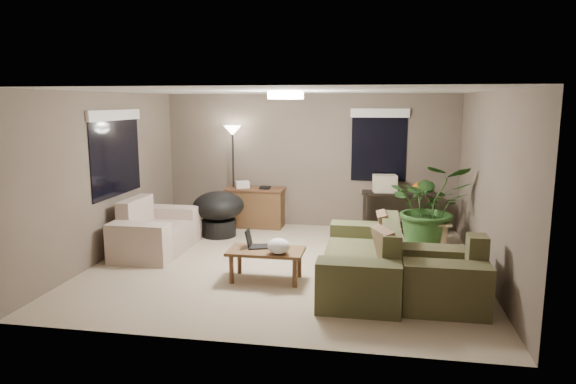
% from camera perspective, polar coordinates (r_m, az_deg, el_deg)
% --- Properties ---
extents(room_shell, '(5.50, 5.50, 5.50)m').
position_cam_1_polar(room_shell, '(7.28, -0.27, 1.28)').
color(room_shell, tan).
rests_on(room_shell, ground).
extents(main_sofa, '(0.95, 2.20, 0.85)m').
position_cam_1_polar(main_sofa, '(6.78, 8.50, -7.81)').
color(main_sofa, '#4A4C2D').
rests_on(main_sofa, ground).
extents(throw_pillows, '(0.39, 1.39, 0.47)m').
position_cam_1_polar(throw_pillows, '(6.68, 10.77, -4.97)').
color(throw_pillows, '#8C7251').
rests_on(throw_pillows, main_sofa).
extents(loveseat, '(0.90, 1.60, 0.85)m').
position_cam_1_polar(loveseat, '(8.44, -14.62, -4.44)').
color(loveseat, '#BCB0A0').
rests_on(loveseat, ground).
extents(armchair, '(0.95, 1.00, 0.85)m').
position_cam_1_polar(armchair, '(6.36, 16.94, -9.33)').
color(armchair, brown).
rests_on(armchair, ground).
extents(coffee_table, '(1.00, 0.55, 0.42)m').
position_cam_1_polar(coffee_table, '(6.86, -2.47, -6.91)').
color(coffee_table, brown).
rests_on(coffee_table, ground).
extents(laptop, '(0.39, 0.32, 0.24)m').
position_cam_1_polar(laptop, '(6.96, -3.66, -5.64)').
color(laptop, black).
rests_on(laptop, coffee_table).
extents(plastic_bag, '(0.30, 0.27, 0.20)m').
position_cam_1_polar(plastic_bag, '(6.64, -1.06, -6.03)').
color(plastic_bag, white).
rests_on(plastic_bag, coffee_table).
extents(desk, '(1.10, 0.50, 0.75)m').
position_cam_1_polar(desk, '(9.75, -3.63, -1.70)').
color(desk, brown).
rests_on(desk, ground).
extents(desk_papers, '(0.70, 0.30, 0.12)m').
position_cam_1_polar(desk_papers, '(9.70, -4.57, 0.77)').
color(desk_papers, silver).
rests_on(desk_papers, desk).
extents(console_table, '(1.30, 0.40, 0.75)m').
position_cam_1_polar(console_table, '(9.47, 12.12, -1.89)').
color(console_table, black).
rests_on(console_table, ground).
extents(pumpkin, '(0.27, 0.27, 0.19)m').
position_cam_1_polar(pumpkin, '(9.42, 14.34, 0.48)').
color(pumpkin, orange).
rests_on(pumpkin, console_table).
extents(cardboard_box, '(0.45, 0.36, 0.31)m').
position_cam_1_polar(cardboard_box, '(9.38, 10.70, 0.94)').
color(cardboard_box, beige).
rests_on(cardboard_box, console_table).
extents(papasan_chair, '(0.96, 0.96, 0.80)m').
position_cam_1_polar(papasan_chair, '(9.13, -7.71, -2.03)').
color(papasan_chair, black).
rests_on(papasan_chair, ground).
extents(floor_lamp, '(0.32, 0.32, 1.91)m').
position_cam_1_polar(floor_lamp, '(9.72, -6.16, 5.49)').
color(floor_lamp, black).
rests_on(floor_lamp, ground).
extents(ceiling_fixture, '(0.50, 0.50, 0.10)m').
position_cam_1_polar(ceiling_fixture, '(7.19, -0.28, 10.69)').
color(ceiling_fixture, white).
rests_on(ceiling_fixture, room_shell).
extents(houseplant, '(1.27, 1.41, 1.10)m').
position_cam_1_polar(houseplant, '(8.51, 15.48, -2.61)').
color(houseplant, '#2D5923').
rests_on(houseplant, ground).
extents(cat_scratching_post, '(0.32, 0.32, 0.50)m').
position_cam_1_polar(cat_scratching_post, '(8.35, 16.87, -5.28)').
color(cat_scratching_post, tan).
rests_on(cat_scratching_post, ground).
extents(window_left, '(0.05, 1.56, 1.33)m').
position_cam_1_polar(window_left, '(8.41, -18.59, 5.60)').
color(window_left, black).
rests_on(window_left, room_shell).
extents(window_back, '(1.06, 0.05, 1.33)m').
position_cam_1_polar(window_back, '(9.58, 10.12, 6.46)').
color(window_back, black).
rests_on(window_back, room_shell).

